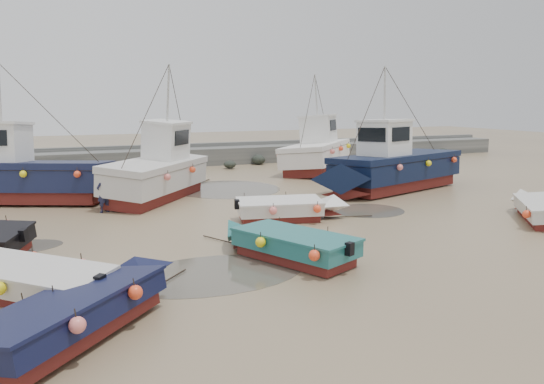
{
  "coord_description": "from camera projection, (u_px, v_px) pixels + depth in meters",
  "views": [
    {
      "loc": [
        -6.24,
        -14.94,
        4.61
      ],
      "look_at": [
        0.98,
        2.02,
        1.4
      ],
      "focal_mm": 35.0,
      "sensor_mm": 36.0,
      "label": 1
    }
  ],
  "objects": [
    {
      "name": "puddle_b",
      "position": [
        368.0,
        211.0,
        22.35
      ],
      "size": [
        3.11,
        3.11,
        0.01
      ],
      "primitive_type": "cylinder",
      "color": "#514B40",
      "rests_on": "ground"
    },
    {
      "name": "ground",
      "position": [
        269.0,
        248.0,
        16.74
      ],
      "size": [
        120.0,
        120.0,
        0.0
      ],
      "primitive_type": "plane",
      "color": "#8F7D5B",
      "rests_on": "ground"
    },
    {
      "name": "puddle_c",
      "position": [
        1.0,
        249.0,
        16.61
      ],
      "size": [
        3.67,
        3.67,
        0.01
      ],
      "primitive_type": "cylinder",
      "color": "#514B40",
      "rests_on": "ground"
    },
    {
      "name": "dinghy_0",
      "position": [
        20.0,
        276.0,
        12.42
      ],
      "size": [
        4.91,
        5.02,
        1.43
      ],
      "rotation": [
        0.0,
        0.0,
        0.77
      ],
      "color": "maroon",
      "rests_on": "ground"
    },
    {
      "name": "cabin_boat_2",
      "position": [
        390.0,
        166.0,
        26.98
      ],
      "size": [
        10.88,
        5.49,
        6.22
      ],
      "rotation": [
        0.0,
        0.0,
        1.89
      ],
      "color": "maroon",
      "rests_on": "ground"
    },
    {
      "name": "cabin_boat_1",
      "position": [
        161.0,
        170.0,
        25.07
      ],
      "size": [
        7.02,
        8.22,
        6.22
      ],
      "rotation": [
        0.0,
        0.0,
        -0.69
      ],
      "color": "maroon",
      "rests_on": "ground"
    },
    {
      "name": "dinghy_1",
      "position": [
        82.0,
        306.0,
        10.6
      ],
      "size": [
        5.29,
        5.44,
        1.43
      ],
      "rotation": [
        0.0,
        0.0,
        -0.77
      ],
      "color": "maroon",
      "rests_on": "ground"
    },
    {
      "name": "dinghy_2",
      "position": [
        285.0,
        240.0,
        15.52
      ],
      "size": [
        3.34,
        5.7,
        1.43
      ],
      "rotation": [
        0.0,
        0.0,
        0.43
      ],
      "color": "maroon",
      "rests_on": "ground"
    },
    {
      "name": "seawall",
      "position": [
        147.0,
        158.0,
        36.58
      ],
      "size": [
        60.0,
        4.92,
        1.5
      ],
      "color": "slate",
      "rests_on": "ground"
    },
    {
      "name": "cabin_boat_0",
      "position": [
        11.0,
        174.0,
        23.89
      ],
      "size": [
        10.2,
        5.93,
        6.22
      ],
      "rotation": [
        0.0,
        0.0,
        1.15
      ],
      "color": "maroon",
      "rests_on": "ground"
    },
    {
      "name": "cabin_boat_3",
      "position": [
        320.0,
        151.0,
        34.53
      ],
      "size": [
        8.0,
        8.18,
        6.22
      ],
      "rotation": [
        0.0,
        0.0,
        -0.77
      ],
      "color": "maroon",
      "rests_on": "ground"
    },
    {
      "name": "dinghy_5",
      "position": [
        289.0,
        206.0,
        20.45
      ],
      "size": [
        5.44,
        2.49,
        1.43
      ],
      "rotation": [
        0.0,
        0.0,
        -1.78
      ],
      "color": "maroon",
      "rests_on": "ground"
    },
    {
      "name": "puddle_d",
      "position": [
        227.0,
        189.0,
        27.75
      ],
      "size": [
        5.54,
        5.54,
        0.01
      ],
      "primitive_type": "cylinder",
      "color": "#514B40",
      "rests_on": "ground"
    },
    {
      "name": "person",
      "position": [
        105.0,
        212.0,
        22.01
      ],
      "size": [
        0.69,
        0.59,
        1.59
      ],
      "primitive_type": "imported",
      "rotation": [
        0.0,
        0.0,
        3.57
      ],
      "color": "#1F213E",
      "rests_on": "ground"
    },
    {
      "name": "puddle_a",
      "position": [
        212.0,
        274.0,
        14.18
      ],
      "size": [
        5.11,
        5.11,
        0.01
      ],
      "primitive_type": "cylinder",
      "color": "#514B40",
      "rests_on": "ground"
    },
    {
      "name": "dinghy_3",
      "position": [
        542.0,
        206.0,
        20.55
      ],
      "size": [
        4.25,
        5.19,
        1.43
      ],
      "rotation": [
        0.0,
        0.0,
        -0.66
      ],
      "color": "maroon",
      "rests_on": "ground"
    }
  ]
}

